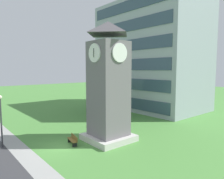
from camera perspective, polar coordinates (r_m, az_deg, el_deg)
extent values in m
plane|color=#4C893D|center=(20.75, -13.71, -15.09)|extent=(160.00, 160.00, 0.00)
cube|color=#9E9E99|center=(19.68, -22.29, -16.52)|extent=(120.00, 1.60, 0.01)
cube|color=#9EA8B2|center=(40.02, 10.55, 8.85)|extent=(18.81, 11.91, 19.20)
cube|color=#384C60|center=(35.99, 4.20, -3.48)|extent=(17.31, 0.10, 1.80)
cube|color=#384C60|center=(35.63, 4.23, 1.61)|extent=(17.31, 0.10, 1.80)
cube|color=#384C60|center=(35.55, 4.27, 6.76)|extent=(17.31, 0.10, 1.80)
cube|color=#384C60|center=(35.76, 4.31, 11.90)|extent=(17.31, 0.10, 1.80)
cube|color=#384C60|center=(36.25, 4.35, 16.93)|extent=(17.31, 0.10, 1.80)
cube|color=#384C60|center=(37.01, 4.39, 21.79)|extent=(17.31, 0.10, 1.80)
cube|color=slate|center=(20.97, -0.98, -0.65)|extent=(3.24, 3.24, 9.98)
cube|color=beige|center=(21.98, -0.96, -12.90)|extent=(4.37, 4.37, 0.60)
pyramid|color=#555155|center=(21.22, -1.01, 16.44)|extent=(3.56, 3.56, 1.28)
cylinder|color=white|center=(19.89, -4.82, 9.94)|extent=(1.78, 0.12, 1.78)
cylinder|color=white|center=(19.62, 2.13, 10.01)|extent=(0.12, 1.78, 1.78)
cube|color=black|center=(19.86, -4.99, 10.41)|extent=(0.07, 0.08, 0.53)
cube|color=black|center=(19.84, -5.01, 9.95)|extent=(0.03, 0.06, 0.80)
cube|color=brown|center=(21.11, -10.81, -13.36)|extent=(1.86, 0.83, 0.06)
cube|color=brown|center=(21.10, -10.24, -12.70)|extent=(1.77, 0.41, 0.40)
cube|color=black|center=(21.84, -11.38, -13.35)|extent=(0.16, 0.44, 0.45)
cube|color=black|center=(20.54, -10.17, -14.57)|extent=(0.16, 0.44, 0.45)
cylinder|color=#333338|center=(22.20, -27.98, -8.13)|extent=(0.14, 0.14, 4.51)
sphere|color=#F2EFCC|center=(21.78, -28.27, -1.88)|extent=(0.36, 0.36, 0.36)
cylinder|color=#513823|center=(31.34, -0.93, -5.29)|extent=(0.40, 0.40, 2.70)
sphere|color=#295F29|center=(30.93, -0.93, -0.04)|extent=(4.39, 4.39, 4.39)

